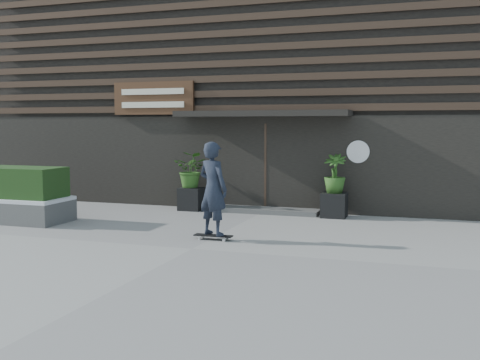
% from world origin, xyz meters
% --- Properties ---
extents(ground, '(80.00, 80.00, 0.00)m').
position_xyz_m(ground, '(0.00, 0.00, 0.00)').
color(ground, gray).
rests_on(ground, ground).
extents(entrance_step, '(3.00, 0.80, 0.12)m').
position_xyz_m(entrance_step, '(0.00, 4.60, 0.06)').
color(entrance_step, '#484846').
rests_on(entrance_step, ground).
extents(planter_pot_left, '(0.60, 0.60, 0.60)m').
position_xyz_m(planter_pot_left, '(-1.90, 4.40, 0.30)').
color(planter_pot_left, black).
rests_on(planter_pot_left, ground).
extents(bamboo_left, '(0.86, 0.75, 0.96)m').
position_xyz_m(bamboo_left, '(-1.90, 4.40, 1.08)').
color(bamboo_left, '#2D591E').
rests_on(bamboo_left, planter_pot_left).
extents(planter_pot_right, '(0.60, 0.60, 0.60)m').
position_xyz_m(planter_pot_right, '(1.90, 4.40, 0.30)').
color(planter_pot_right, black).
rests_on(planter_pot_right, ground).
extents(bamboo_right, '(0.54, 0.54, 0.96)m').
position_xyz_m(bamboo_right, '(1.90, 4.40, 1.08)').
color(bamboo_right, '#2D591E').
rests_on(bamboo_right, planter_pot_right).
extents(building, '(18.00, 11.00, 8.00)m').
position_xyz_m(building, '(-0.00, 9.96, 3.99)').
color(building, black).
rests_on(building, ground).
extents(skateboarder, '(0.79, 0.67, 1.94)m').
position_xyz_m(skateboarder, '(0.07, 0.89, 1.01)').
color(skateboarder, black).
rests_on(skateboarder, ground).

